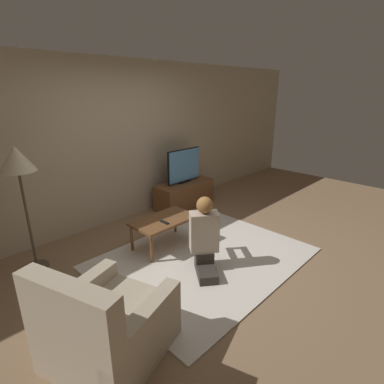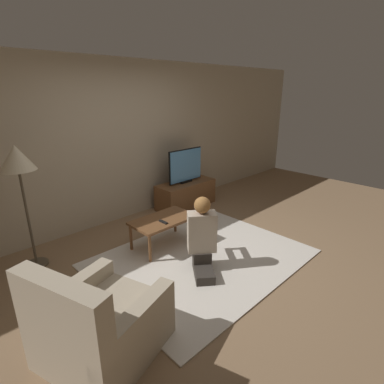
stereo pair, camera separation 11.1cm
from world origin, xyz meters
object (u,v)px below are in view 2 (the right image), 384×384
tv (185,166)px  floor_lamp (18,165)px  coffee_table (163,222)px  person_kneeling (202,235)px  armchair (100,326)px

tv → floor_lamp: floor_lamp is taller
tv → coffee_table: size_ratio=0.88×
person_kneeling → armchair: bearing=48.9°
floor_lamp → person_kneeling: size_ratio=1.64×
armchair → person_kneeling: 1.55m
tv → coffee_table: bearing=-144.5°
person_kneeling → floor_lamp: bearing=-8.8°
person_kneeling → coffee_table: bearing=-54.8°
armchair → person_kneeling: person_kneeling is taller
coffee_table → floor_lamp: floor_lamp is taller
tv → armchair: tv is taller
tv → person_kneeling: bearing=-127.9°
coffee_table → person_kneeling: person_kneeling is taller
tv → person_kneeling: tv is taller
floor_lamp → armchair: size_ratio=1.39×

